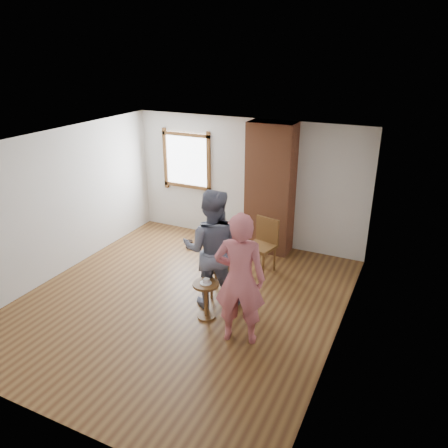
% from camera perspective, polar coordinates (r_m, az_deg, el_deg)
% --- Properties ---
extents(ground, '(5.50, 5.50, 0.00)m').
position_cam_1_polar(ground, '(7.33, -5.64, -10.00)').
color(ground, brown).
rests_on(ground, ground).
extents(room_shell, '(5.04, 5.52, 2.62)m').
position_cam_1_polar(room_shell, '(7.07, -4.07, 5.02)').
color(room_shell, silver).
rests_on(room_shell, ground).
extents(brick_chimney, '(0.90, 0.50, 2.60)m').
position_cam_1_polar(brick_chimney, '(8.62, 6.06, 4.58)').
color(brick_chimney, '#A35B3A').
rests_on(brick_chimney, ground).
extents(stoneware_crock, '(0.44, 0.44, 0.44)m').
position_cam_1_polar(stoneware_crock, '(9.33, -1.12, -0.98)').
color(stoneware_crock, tan).
rests_on(stoneware_crock, ground).
extents(dark_pot, '(0.16, 0.16, 0.15)m').
position_cam_1_polar(dark_pot, '(9.11, -4.56, -2.63)').
color(dark_pot, black).
rests_on(dark_pot, ground).
extents(dining_chair_left, '(0.58, 0.58, 1.01)m').
position_cam_1_polar(dining_chair_left, '(7.30, 0.23, -4.89)').
color(dining_chair_left, brown).
rests_on(dining_chair_left, ground).
extents(dining_chair_right, '(0.56, 0.56, 1.01)m').
position_cam_1_polar(dining_chair_right, '(8.02, 5.15, -2.39)').
color(dining_chair_right, brown).
rests_on(dining_chair_right, ground).
extents(side_table, '(0.40, 0.40, 0.60)m').
position_cam_1_polar(side_table, '(6.70, -2.37, -9.19)').
color(side_table, brown).
rests_on(side_table, ground).
extents(cake_plate, '(0.18, 0.18, 0.01)m').
position_cam_1_polar(cake_plate, '(6.60, -2.39, -7.70)').
color(cake_plate, white).
rests_on(cake_plate, side_table).
extents(cake_slice, '(0.08, 0.07, 0.06)m').
position_cam_1_polar(cake_slice, '(6.58, -2.32, -7.46)').
color(cake_slice, white).
rests_on(cake_slice, cake_plate).
extents(man, '(1.12, 0.98, 1.94)m').
position_cam_1_polar(man, '(6.78, -1.57, -3.30)').
color(man, '#121934').
rests_on(man, ground).
extents(person_pink, '(0.80, 0.63, 1.93)m').
position_cam_1_polar(person_pink, '(5.96, 2.08, -7.23)').
color(person_pink, '#CA656F').
rests_on(person_pink, ground).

